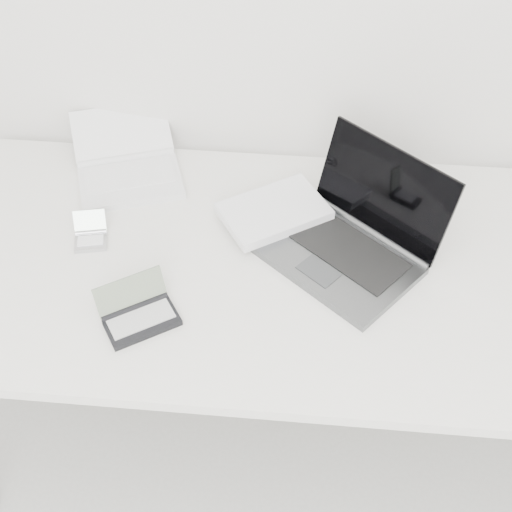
# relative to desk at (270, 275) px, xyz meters

# --- Properties ---
(desk) EXTENTS (1.60, 0.80, 0.73)m
(desk) POSITION_rel_desk_xyz_m (0.00, 0.00, 0.00)
(desk) COLOR white
(desk) RESTS_ON ground
(laptop_large) EXTENTS (0.56, 0.47, 0.23)m
(laptop_large) POSITION_rel_desk_xyz_m (0.13, 0.08, 0.08)
(laptop_large) COLOR #5B5D60
(laptop_large) RESTS_ON desk
(netbook_open_white) EXTENTS (0.36, 0.40, 0.08)m
(netbook_open_white) POSITION_rel_desk_xyz_m (-0.40, 0.29, 0.07)
(netbook_open_white) COLOR white
(netbook_open_white) RESTS_ON desk
(pda_silver) EXTENTS (0.09, 0.11, 0.06)m
(pda_silver) POSITION_rel_desk_xyz_m (-0.44, 0.03, 0.06)
(pda_silver) COLOR #B6B6BA
(pda_silver) RESTS_ON desk
(palmtop_charcoal) EXTENTS (0.19, 0.18, 0.08)m
(palmtop_charcoal) POSITION_rel_desk_xyz_m (-0.27, -0.20, 0.06)
(palmtop_charcoal) COLOR black
(palmtop_charcoal) RESTS_ON desk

